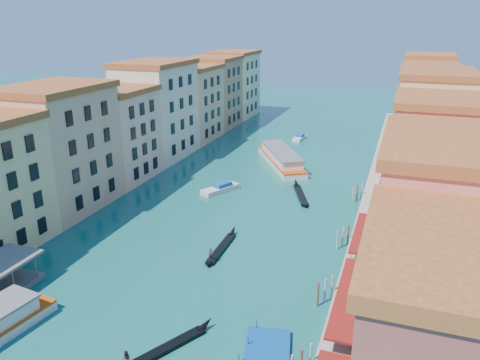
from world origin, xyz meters
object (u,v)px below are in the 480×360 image
(gondola_right, at_px, (161,349))
(gondola_fore, at_px, (221,247))
(blue_dock, at_px, (267,351))
(vaporetto_far, at_px, (281,158))

(gondola_right, bearing_deg, gondola_fore, 124.83)
(gondola_fore, xyz_separation_m, blue_dock, (11.63, -17.65, -0.13))
(gondola_right, relative_size, blue_dock, 1.55)
(gondola_right, height_order, blue_dock, gondola_right)
(blue_dock, bearing_deg, vaporetto_far, 91.13)
(vaporetto_far, height_order, blue_dock, vaporetto_far)
(vaporetto_far, bearing_deg, blue_dock, -107.15)
(gondola_right, distance_m, blue_dock, 9.87)
(vaporetto_far, height_order, gondola_right, vaporetto_far)
(gondola_fore, height_order, blue_dock, gondola_fore)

